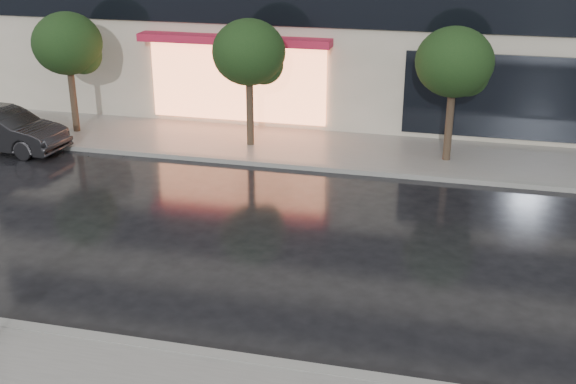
% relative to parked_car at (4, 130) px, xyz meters
% --- Properties ---
extents(ground, '(120.00, 120.00, 0.00)m').
position_rel_parked_car_xyz_m(ground, '(10.28, -7.95, -0.66)').
color(ground, black).
rests_on(ground, ground).
extents(sidewalk_far, '(60.00, 3.50, 0.12)m').
position_rel_parked_car_xyz_m(sidewalk_far, '(10.28, 2.30, -0.60)').
color(sidewalk_far, slate).
rests_on(sidewalk_far, ground).
extents(curb_near, '(60.00, 0.25, 0.14)m').
position_rel_parked_car_xyz_m(curb_near, '(10.28, -8.95, -0.59)').
color(curb_near, gray).
rests_on(curb_near, ground).
extents(curb_far, '(60.00, 0.25, 0.14)m').
position_rel_parked_car_xyz_m(curb_far, '(10.28, 0.55, -0.59)').
color(curb_far, gray).
rests_on(curb_far, ground).
extents(tree_far_west, '(2.20, 2.20, 3.99)m').
position_rel_parked_car_xyz_m(tree_far_west, '(1.34, 2.08, 2.27)').
color(tree_far_west, '#33261C').
rests_on(tree_far_west, ground).
extents(tree_mid_west, '(2.20, 2.20, 3.99)m').
position_rel_parked_car_xyz_m(tree_mid_west, '(7.34, 2.08, 2.27)').
color(tree_mid_west, '#33261C').
rests_on(tree_mid_west, ground).
extents(tree_mid_east, '(2.20, 2.20, 3.99)m').
position_rel_parked_car_xyz_m(tree_mid_east, '(13.34, 2.08, 2.27)').
color(tree_mid_east, '#33261C').
rests_on(tree_mid_east, ground).
extents(parked_car, '(4.09, 1.76, 1.31)m').
position_rel_parked_car_xyz_m(parked_car, '(0.00, 0.00, 0.00)').
color(parked_car, black).
rests_on(parked_car, ground).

